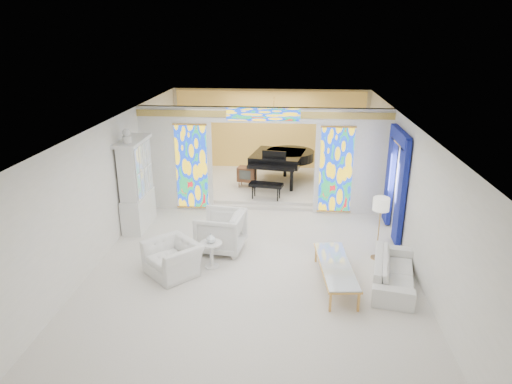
# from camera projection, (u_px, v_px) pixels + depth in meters

# --- Properties ---
(floor) EXTENTS (12.00, 12.00, 0.00)m
(floor) POSITION_uv_depth(u_px,v_px,m) (258.00, 240.00, 11.45)
(floor) COLOR silver
(floor) RESTS_ON ground
(ceiling) EXTENTS (7.00, 12.00, 0.02)m
(ceiling) POSITION_uv_depth(u_px,v_px,m) (258.00, 121.00, 10.44)
(ceiling) COLOR white
(ceiling) RESTS_ON wall_back
(wall_back) EXTENTS (7.00, 0.02, 3.00)m
(wall_back) POSITION_uv_depth(u_px,v_px,m) (270.00, 131.00, 16.58)
(wall_back) COLOR silver
(wall_back) RESTS_ON floor
(wall_front) EXTENTS (7.00, 0.02, 3.00)m
(wall_front) POSITION_uv_depth(u_px,v_px,m) (219.00, 346.00, 5.32)
(wall_front) COLOR silver
(wall_front) RESTS_ON floor
(wall_left) EXTENTS (0.02, 12.00, 3.00)m
(wall_left) POSITION_uv_depth(u_px,v_px,m) (116.00, 180.00, 11.21)
(wall_left) COLOR silver
(wall_left) RESTS_ON floor
(wall_right) EXTENTS (0.02, 12.00, 3.00)m
(wall_right) POSITION_uv_depth(u_px,v_px,m) (406.00, 187.00, 10.69)
(wall_right) COLOR silver
(wall_right) RESTS_ON floor
(partition_wall) EXTENTS (7.00, 0.22, 3.00)m
(partition_wall) POSITION_uv_depth(u_px,v_px,m) (263.00, 155.00, 12.77)
(partition_wall) COLOR silver
(partition_wall) RESTS_ON floor
(stained_glass_left) EXTENTS (0.90, 0.04, 2.40)m
(stained_glass_left) POSITION_uv_depth(u_px,v_px,m) (192.00, 167.00, 12.94)
(stained_glass_left) COLOR gold
(stained_glass_left) RESTS_ON partition_wall
(stained_glass_right) EXTENTS (0.90, 0.04, 2.40)m
(stained_glass_right) POSITION_uv_depth(u_px,v_px,m) (336.00, 170.00, 12.64)
(stained_glass_right) COLOR gold
(stained_glass_right) RESTS_ON partition_wall
(stained_glass_transom) EXTENTS (2.00, 0.04, 0.34)m
(stained_glass_transom) POSITION_uv_depth(u_px,v_px,m) (263.00, 115.00, 12.28)
(stained_glass_transom) COLOR gold
(stained_glass_transom) RESTS_ON partition_wall
(alcove_platform) EXTENTS (6.80, 3.80, 0.18)m
(alcove_platform) POSITION_uv_depth(u_px,v_px,m) (267.00, 184.00, 15.27)
(alcove_platform) COLOR silver
(alcove_platform) RESTS_ON floor
(gold_curtain_back) EXTENTS (6.70, 0.10, 2.90)m
(gold_curtain_back) POSITION_uv_depth(u_px,v_px,m) (270.00, 132.00, 16.47)
(gold_curtain_back) COLOR gold
(gold_curtain_back) RESTS_ON wall_back
(chandelier) EXTENTS (0.48, 0.48, 0.30)m
(chandelier) POSITION_uv_depth(u_px,v_px,m) (274.00, 111.00, 14.33)
(chandelier) COLOR #C89346
(chandelier) RESTS_ON ceiling
(blue_drapes) EXTENTS (0.14, 1.85, 2.65)m
(blue_drapes) POSITION_uv_depth(u_px,v_px,m) (396.00, 175.00, 11.33)
(blue_drapes) COLOR navy
(blue_drapes) RESTS_ON wall_right
(china_cabinet) EXTENTS (0.56, 1.46, 2.72)m
(china_cabinet) POSITION_uv_depth(u_px,v_px,m) (136.00, 185.00, 11.86)
(china_cabinet) COLOR silver
(china_cabinet) RESTS_ON floor
(armchair_left) EXTENTS (1.45, 1.45, 0.71)m
(armchair_left) POSITION_uv_depth(u_px,v_px,m) (173.00, 258.00, 9.78)
(armchair_left) COLOR white
(armchair_left) RESTS_ON floor
(armchair_right) EXTENTS (1.19, 1.17, 0.97)m
(armchair_right) POSITION_uv_depth(u_px,v_px,m) (221.00, 231.00, 10.77)
(armchair_right) COLOR white
(armchair_right) RESTS_ON floor
(sofa) EXTENTS (1.19, 2.15, 0.59)m
(sofa) POSITION_uv_depth(u_px,v_px,m) (394.00, 271.00, 9.37)
(sofa) COLOR white
(sofa) RESTS_ON floor
(side_table) EXTENTS (0.63, 0.63, 0.60)m
(side_table) POSITION_uv_depth(u_px,v_px,m) (211.00, 251.00, 10.01)
(side_table) COLOR silver
(side_table) RESTS_ON floor
(vase) EXTENTS (0.21, 0.21, 0.22)m
(vase) POSITION_uv_depth(u_px,v_px,m) (211.00, 238.00, 9.91)
(vase) COLOR silver
(vase) RESTS_ON side_table
(coffee_table) EXTENTS (0.83, 2.12, 0.46)m
(coffee_table) POSITION_uv_depth(u_px,v_px,m) (336.00, 266.00, 9.32)
(coffee_table) COLOR white
(coffee_table) RESTS_ON floor
(floor_lamp) EXTENTS (0.40, 0.40, 1.48)m
(floor_lamp) POSITION_uv_depth(u_px,v_px,m) (381.00, 207.00, 10.11)
(floor_lamp) COLOR #C89346
(floor_lamp) RESTS_ON floor
(grand_piano) EXTENTS (2.25, 3.14, 1.22)m
(grand_piano) POSITION_uv_depth(u_px,v_px,m) (283.00, 158.00, 15.00)
(grand_piano) COLOR black
(grand_piano) RESTS_ON alcove_platform
(tv_console) EXTENTS (0.63, 0.48, 0.66)m
(tv_console) POSITION_uv_depth(u_px,v_px,m) (247.00, 174.00, 14.61)
(tv_console) COLOR brown
(tv_console) RESTS_ON alcove_platform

